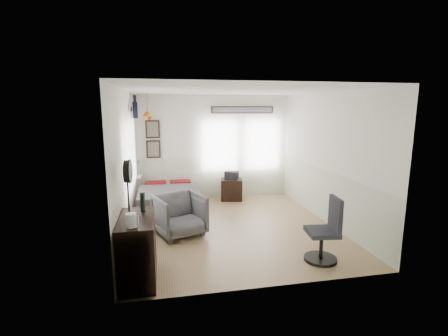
{
  "coord_description": "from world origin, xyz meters",
  "views": [
    {
      "loc": [
        -1.38,
        -6.06,
        2.39
      ],
      "look_at": [
        -0.1,
        0.4,
        1.15
      ],
      "focal_mm": 26.0,
      "sensor_mm": 36.0,
      "label": 1
    }
  ],
  "objects_px": {
    "dresser": "(138,249)",
    "task_chair": "(325,235)",
    "bed": "(169,201)",
    "armchair": "(180,215)",
    "nightstand": "(232,189)"
  },
  "relations": [
    {
      "from": "bed",
      "to": "nightstand",
      "type": "relative_size",
      "value": 3.35
    },
    {
      "from": "nightstand",
      "to": "task_chair",
      "type": "bearing_deg",
      "value": -67.46
    },
    {
      "from": "bed",
      "to": "task_chair",
      "type": "distance_m",
      "value": 3.66
    },
    {
      "from": "bed",
      "to": "armchair",
      "type": "bearing_deg",
      "value": -82.98
    },
    {
      "from": "dresser",
      "to": "task_chair",
      "type": "xyz_separation_m",
      "value": [
        2.85,
        0.0,
        -0.03
      ]
    },
    {
      "from": "bed",
      "to": "armchair",
      "type": "xyz_separation_m",
      "value": [
        0.15,
        -1.3,
        0.11
      ]
    },
    {
      "from": "bed",
      "to": "dresser",
      "type": "relative_size",
      "value": 1.83
    },
    {
      "from": "dresser",
      "to": "armchair",
      "type": "bearing_deg",
      "value": 66.21
    },
    {
      "from": "dresser",
      "to": "task_chair",
      "type": "distance_m",
      "value": 2.85
    },
    {
      "from": "nightstand",
      "to": "task_chair",
      "type": "relative_size",
      "value": 0.53
    },
    {
      "from": "armchair",
      "to": "nightstand",
      "type": "xyz_separation_m",
      "value": [
        1.48,
        2.11,
        -0.12
      ]
    },
    {
      "from": "dresser",
      "to": "task_chair",
      "type": "relative_size",
      "value": 0.97
    },
    {
      "from": "armchair",
      "to": "nightstand",
      "type": "distance_m",
      "value": 2.58
    },
    {
      "from": "dresser",
      "to": "task_chair",
      "type": "height_order",
      "value": "task_chair"
    },
    {
      "from": "bed",
      "to": "nightstand",
      "type": "height_order",
      "value": "bed"
    }
  ]
}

